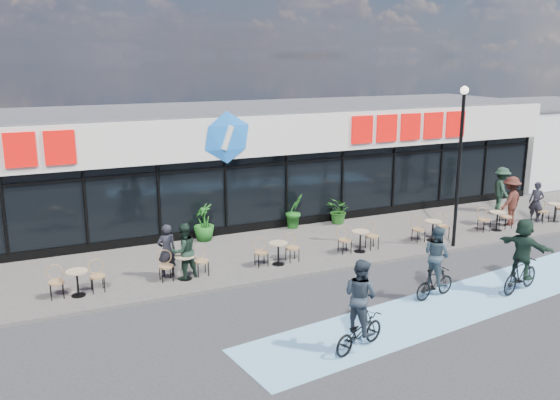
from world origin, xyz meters
name	(u,v)px	position (x,y,z in m)	size (l,w,h in m)	color
ground	(312,306)	(0.00, 0.00, 0.00)	(120.00, 120.00, 0.00)	#28282B
sidewalk	(251,255)	(0.00, 4.50, 0.05)	(44.00, 5.00, 0.10)	#56514C
bike_lane	(464,301)	(4.00, -1.50, 0.01)	(14.00, 2.20, 0.01)	#70AAD4
building	(201,163)	(0.00, 9.93, 2.34)	(30.60, 6.57, 4.75)	black
neighbour_building	(542,139)	(20.50, 11.00, 2.06)	(9.20, 7.20, 4.11)	silver
lamp_post	(460,154)	(6.83, 2.30, 3.38)	(0.28, 0.28, 5.57)	black
bistro_set_2	(77,279)	(-5.76, 3.22, 0.56)	(1.54, 0.62, 0.90)	tan
bistro_set_3	(184,264)	(-2.68, 3.22, 0.56)	(1.54, 0.62, 0.90)	tan
bistro_set_4	(277,250)	(0.40, 3.22, 0.56)	(1.54, 0.62, 0.90)	tan
bistro_set_5	(359,238)	(3.48, 3.22, 0.56)	(1.54, 0.62, 0.90)	tan
bistro_set_6	(431,228)	(6.56, 3.22, 0.56)	(1.54, 0.62, 0.90)	tan
bistro_set_7	(495,218)	(9.64, 3.22, 0.56)	(1.54, 0.62, 0.90)	tan
bistro_set_8	(553,210)	(12.72, 3.22, 0.56)	(1.54, 0.62, 0.90)	tan
potted_plant_left	(204,222)	(-0.98, 6.62, 0.77)	(0.75, 0.75, 1.35)	#195618
potted_plant_mid	(294,211)	(2.72, 6.71, 0.77)	(0.74, 0.60, 1.34)	#1F631C
potted_plant_right	(339,211)	(4.60, 6.48, 0.63)	(0.96, 0.83, 1.06)	#1D5217
patron_left	(167,250)	(-3.10, 3.60, 0.92)	(0.60, 0.39, 1.64)	black
patron_right	(184,251)	(-2.67, 3.21, 0.96)	(0.84, 0.65, 1.72)	black
pedestrian_a	(536,202)	(11.99, 3.45, 0.91)	(0.59, 0.39, 1.63)	black
pedestrian_b	(501,189)	(11.98, 5.34, 1.06)	(1.24, 0.71, 1.92)	#1D3426
pedestrian_c	(511,201)	(10.68, 3.54, 1.07)	(1.26, 0.72, 1.95)	#3E1C16
cyclist_a	(436,266)	(3.38, -0.95, 0.94)	(1.52, 0.90, 2.10)	black
cyclist_b	(522,258)	(5.91, -1.61, 1.03)	(1.77, 1.70, 2.20)	black
cyclist_c	(360,312)	(-0.16, -2.64, 0.93)	(1.71, 1.08, 2.20)	black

